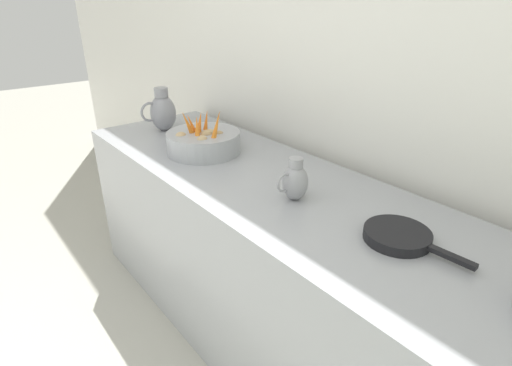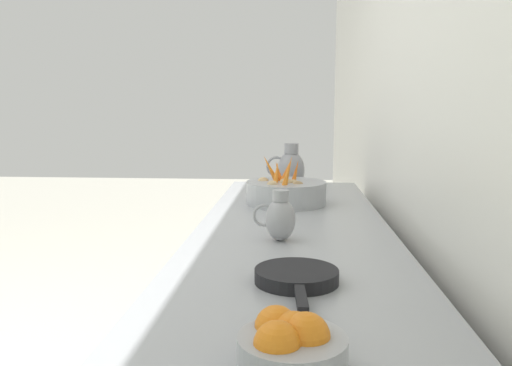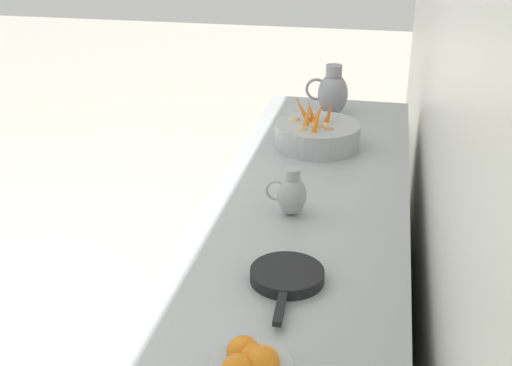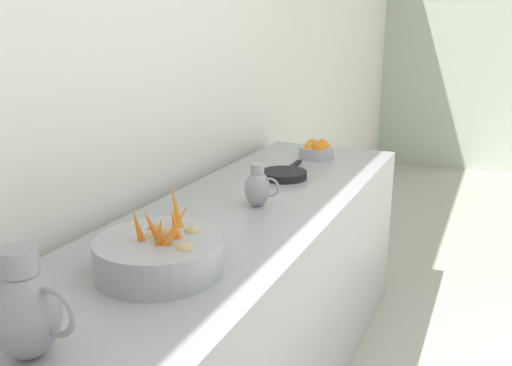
{
  "view_description": "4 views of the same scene",
  "coord_description": "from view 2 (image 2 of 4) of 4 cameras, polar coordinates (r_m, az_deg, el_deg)",
  "views": [
    {
      "loc": [
        -0.42,
        1.19,
        1.61
      ],
      "look_at": [
        -1.31,
        0.1,
        0.95
      ],
      "focal_mm": 28.1,
      "sensor_mm": 36.0,
      "label": 1
    },
    {
      "loc": [
        -1.48,
        1.89,
        1.32
      ],
      "look_at": [
        -1.34,
        0.09,
        1.06
      ],
      "focal_mm": 36.05,
      "sensor_mm": 36.0,
      "label": 2
    },
    {
      "loc": [
        -1.73,
        2.22,
        1.92
      ],
      "look_at": [
        -1.29,
        0.14,
        0.97
      ],
      "focal_mm": 45.94,
      "sensor_mm": 36.0,
      "label": 3
    },
    {
      "loc": [
        -0.58,
        -1.69,
        1.58
      ],
      "look_at": [
        -1.44,
        0.19,
        0.98
      ],
      "focal_mm": 38.21,
      "sensor_mm": 36.0,
      "label": 4
    }
  ],
  "objects": [
    {
      "name": "tile_wall_left",
      "position": [
        1.4,
        24.91,
        14.69
      ],
      "size": [
        0.1,
        8.61,
        3.0
      ],
      "primitive_type": "cube",
      "color": "white",
      "rests_on": "ground_plane"
    },
    {
      "name": "prep_counter",
      "position": [
        2.01,
        4.0,
        -17.92
      ],
      "size": [
        0.73,
        2.61,
        0.88
      ],
      "primitive_type": "cube",
      "color": "#9EA0A5",
      "rests_on": "ground_plane"
    },
    {
      "name": "vegetable_colander",
      "position": [
        2.4,
        3.33,
        -1.01
      ],
      "size": [
        0.37,
        0.37,
        0.24
      ],
      "color": "#9EA0A5",
      "rests_on": "prep_counter"
    },
    {
      "name": "orange_bowl",
      "position": [
        0.91,
        4.01,
        -17.4
      ],
      "size": [
        0.19,
        0.19,
        0.1
      ],
      "color": "#9EA0A5",
      "rests_on": "prep_counter"
    },
    {
      "name": "metal_pitcher_tall",
      "position": [
        2.86,
        3.86,
        1.61
      ],
      "size": [
        0.21,
        0.15,
        0.25
      ],
      "color": "gray",
      "rests_on": "prep_counter"
    },
    {
      "name": "metal_pitcher_short",
      "position": [
        1.74,
        2.68,
        -3.89
      ],
      "size": [
        0.15,
        0.1,
        0.17
      ],
      "color": "#939399",
      "rests_on": "prep_counter"
    },
    {
      "name": "skillet_on_counter",
      "position": [
        1.34,
        4.53,
        -10.28
      ],
      "size": [
        0.22,
        0.36,
        0.03
      ],
      "color": "black",
      "rests_on": "prep_counter"
    }
  ]
}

